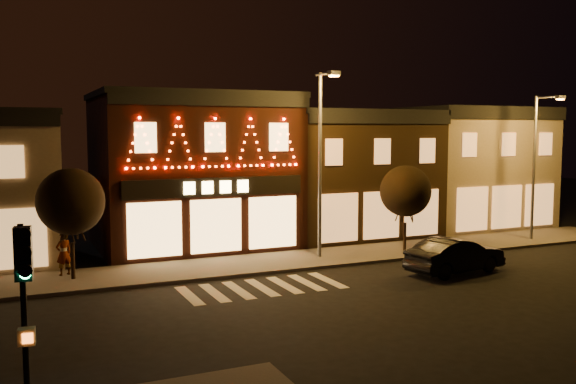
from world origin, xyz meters
TOP-DOWN VIEW (x-y plane):
  - ground at (0.00, 0.00)m, footprint 120.00×120.00m
  - sidewalk_far at (2.00, 8.00)m, footprint 44.00×4.00m
  - building_pulp at (0.00, 13.98)m, footprint 10.20×8.34m
  - building_right_a at (9.50, 13.99)m, footprint 9.20×8.28m
  - building_right_b at (18.50, 13.99)m, footprint 9.20×8.28m
  - traffic_signal_near at (-8.97, -6.44)m, footprint 0.34×0.46m
  - streetlamp_mid at (4.63, 7.72)m, footprint 0.61×2.05m
  - streetlamp_right at (18.03, 7.23)m, footprint 0.51×1.85m
  - tree_left at (-6.84, 8.10)m, footprint 2.77×2.77m
  - tree_right at (9.41, 7.59)m, footprint 2.64×2.64m
  - dark_sedan at (8.83, 2.90)m, footprint 4.99×2.36m
  - pedestrian at (-7.13, 8.94)m, footprint 0.81×0.69m

SIDE VIEW (x-z plane):
  - ground at x=0.00m, z-range 0.00..0.00m
  - sidewalk_far at x=2.00m, z-range 0.00..0.15m
  - dark_sedan at x=8.83m, z-range 0.00..1.58m
  - pedestrian at x=-7.13m, z-range 0.15..2.04m
  - tree_right at x=9.41m, z-range 1.03..5.44m
  - traffic_signal_near at x=-8.97m, z-range 1.05..5.46m
  - tree_left at x=-6.84m, z-range 1.08..5.71m
  - building_right_a at x=9.50m, z-range 0.01..7.51m
  - building_right_b at x=18.50m, z-range 0.01..7.81m
  - building_pulp at x=0.00m, z-range 0.01..8.31m
  - streetlamp_right at x=18.03m, z-range 0.86..8.97m
  - streetlamp_mid at x=4.63m, z-range 0.93..9.85m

